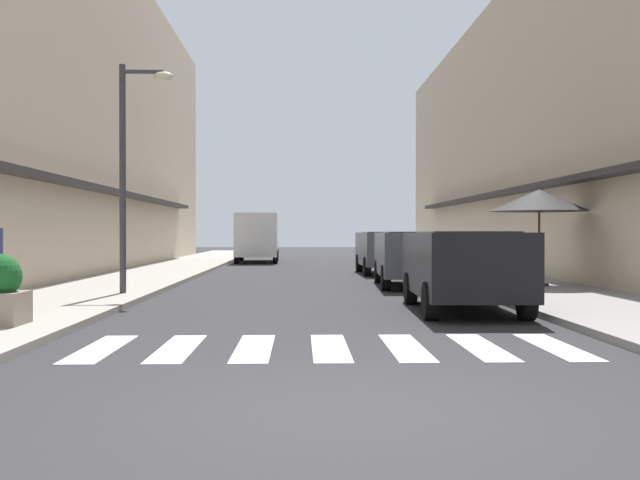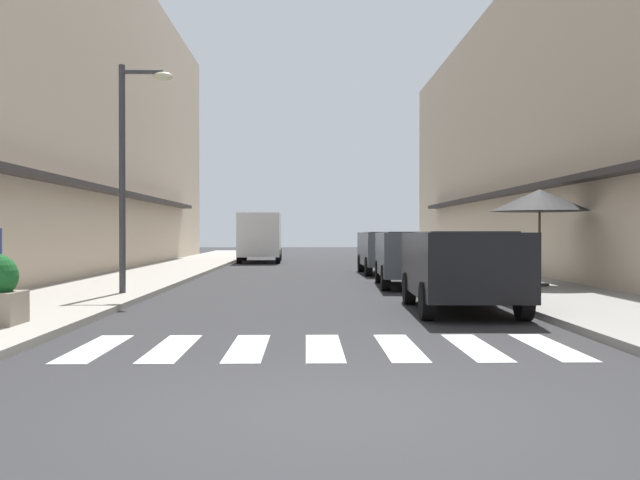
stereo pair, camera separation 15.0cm
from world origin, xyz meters
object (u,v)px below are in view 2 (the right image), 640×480
Objects in this scene: parked_car_near at (461,261)px; parked_car_far at (387,248)px; delivery_van at (260,233)px; cafe_umbrella at (540,201)px; parked_car_mid at (412,252)px; street_lamp at (131,153)px.

parked_car_near is 12.01m from parked_car_far.
delivery_van is at bearing 116.23° from parked_car_far.
parked_car_far is at bearing 112.33° from cafe_umbrella.
parked_car_mid is (0.00, 6.10, 0.00)m from parked_car_near.
parked_car_near is 7.63m from street_lamp.
cafe_umbrella reaches higher than parked_car_near.
cafe_umbrella is at bearing -24.40° from parked_car_mid.
parked_car_mid is 0.87× the size of street_lamp.
parked_car_mid is at bearing -90.00° from parked_car_far.
parked_car_mid is 5.90m from parked_car_far.
parked_car_near is 22.87m from delivery_van.
delivery_van reaches higher than parked_car_near.
parked_car_mid is at bearing 25.75° from street_lamp.
parked_car_near is 0.95× the size of parked_car_mid.
parked_car_near and parked_car_mid have the same top height.
parked_car_near is 1.72× the size of cafe_umbrella.
street_lamp is at bearing 156.69° from parked_car_near.
delivery_van is 19.56m from street_lamp.
cafe_umbrella is (2.98, 4.75, 1.32)m from parked_car_near.
street_lamp is (-6.68, -9.13, 2.29)m from parked_car_far.
delivery_van is at bearing 114.64° from cafe_umbrella.
parked_car_near is at bearing -90.00° from parked_car_far.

